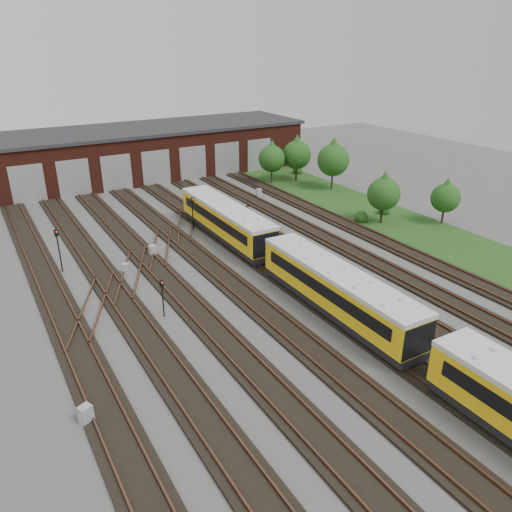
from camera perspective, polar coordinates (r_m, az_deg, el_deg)
ground at (r=35.38m, az=3.53°, el=-5.43°), size 120.00×120.00×0.00m
track_network at (r=35.67m, az=2.78°, el=-4.96°), size 30.40×70.00×0.33m
maintenance_shed at (r=69.18m, az=-15.51°, el=11.17°), size 51.00×12.50×6.35m
grass_verge at (r=53.74m, az=14.54°, el=4.27°), size 8.00×55.00×0.05m
metro_train at (r=33.54m, az=9.25°, el=-3.86°), size 2.77×46.38×2.97m
signal_mast_0 at (r=42.00m, az=-21.67°, el=1.14°), size 0.30×0.29×3.58m
signal_mast_1 at (r=33.49m, az=-10.65°, el=-4.22°), size 0.25×0.23×2.71m
signal_mast_2 at (r=46.23m, az=-0.97°, el=4.49°), size 0.28×0.27×3.08m
signal_mast_3 at (r=48.66m, az=-7.27°, el=5.34°), size 0.27×0.25×3.19m
relay_cabinet_0 at (r=26.53m, az=-18.88°, el=-16.80°), size 0.76×0.71×1.01m
relay_cabinet_1 at (r=43.51m, az=-11.74°, el=0.59°), size 0.65×0.56×0.97m
relay_cabinet_2 at (r=40.71m, az=-14.65°, el=-1.42°), size 0.67×0.63×0.90m
relay_cabinet_3 at (r=51.92m, az=-1.80°, el=4.89°), size 0.68×0.61×0.96m
relay_cabinet_4 at (r=59.02m, az=0.35°, el=7.23°), size 0.70×0.63×0.96m
tree_0 at (r=64.12m, az=1.82°, el=11.40°), size 3.35×3.35×5.56m
tree_1 at (r=65.34m, az=4.70°, el=11.83°), size 3.63×3.63×6.01m
tree_2 at (r=61.87m, az=8.84°, el=11.20°), size 3.86×3.86×6.40m
tree_3 at (r=51.04m, az=14.43°, el=7.31°), size 3.24×3.24×5.37m
tree_4 at (r=52.81m, az=20.89°, el=6.58°), size 2.86×2.86×4.74m
bush_0 at (r=51.79m, az=11.94°, el=4.55°), size 1.33×1.33×1.33m
bush_1 at (r=54.66m, az=14.47°, el=5.27°), size 1.25×1.25×1.25m
bush_2 at (r=69.65m, az=4.78°, el=9.89°), size 1.38×1.38×1.38m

